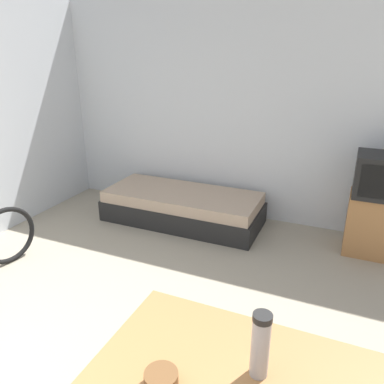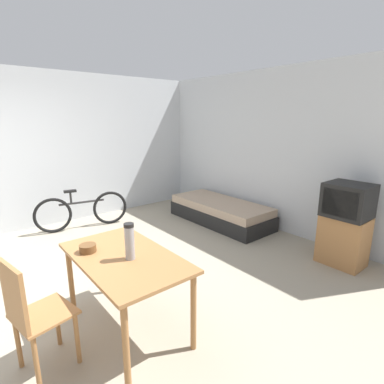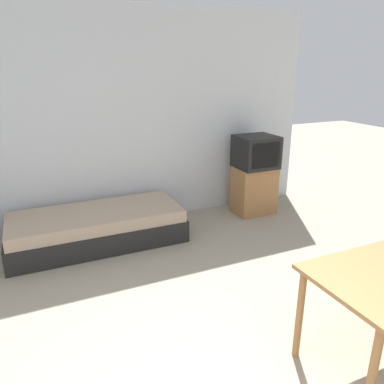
{
  "view_description": "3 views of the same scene",
  "coord_description": "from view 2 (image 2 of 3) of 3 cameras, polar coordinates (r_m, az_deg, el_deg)",
  "views": [
    {
      "loc": [
        1.49,
        -0.5,
        2.08
      ],
      "look_at": [
        0.24,
        2.37,
        0.88
      ],
      "focal_mm": 35.0,
      "sensor_mm": 36.0,
      "label": 1
    },
    {
      "loc": [
        3.4,
        -0.31,
        1.91
      ],
      "look_at": [
        0.39,
        2.17,
        0.93
      ],
      "focal_mm": 28.0,
      "sensor_mm": 36.0,
      "label": 2
    },
    {
      "loc": [
        -1.0,
        -0.63,
        2.01
      ],
      "look_at": [
        0.31,
        2.28,
        0.92
      ],
      "focal_mm": 35.0,
      "sensor_mm": 36.0,
      "label": 3
    }
  ],
  "objects": [
    {
      "name": "thermos_flask",
      "position": [
        2.6,
        -11.82,
        -8.92
      ],
      "size": [
        0.09,
        0.09,
        0.32
      ],
      "color": "#99999E",
      "rests_on": "dining_table"
    },
    {
      "name": "daybed",
      "position": [
        5.62,
        5.39,
        -3.77
      ],
      "size": [
        1.99,
        0.84,
        0.4
      ],
      "color": "black",
      "rests_on": "ground_plane"
    },
    {
      "name": "mate_bowl",
      "position": [
        2.88,
        -19.23,
        -10.09
      ],
      "size": [
        0.15,
        0.15,
        0.07
      ],
      "color": "brown",
      "rests_on": "dining_table"
    },
    {
      "name": "wall_left",
      "position": [
        6.16,
        -17.56,
        8.19
      ],
      "size": [
        0.06,
        4.98,
        2.7
      ],
      "color": "silver",
      "rests_on": "ground_plane"
    },
    {
      "name": "wooden_chair",
      "position": [
        2.64,
        -28.32,
        -19.47
      ],
      "size": [
        0.46,
        0.46,
        0.94
      ],
      "color": "#9E6B3D",
      "rests_on": "ground_plane"
    },
    {
      "name": "tv",
      "position": [
        4.39,
        27.15,
        -5.34
      ],
      "size": [
        0.55,
        0.48,
        1.1
      ],
      "color": "#9E6B3D",
      "rests_on": "ground_plane"
    },
    {
      "name": "bicycle",
      "position": [
        5.6,
        -20.15,
        -3.38
      ],
      "size": [
        0.35,
        1.54,
        0.71
      ],
      "color": "black",
      "rests_on": "ground_plane"
    },
    {
      "name": "dining_table",
      "position": [
        2.78,
        -12.67,
        -13.38
      ],
      "size": [
        1.28,
        0.73,
        0.73
      ],
      "color": "#9E6B3D",
      "rests_on": "ground_plane"
    },
    {
      "name": "wall_back",
      "position": [
        5.53,
        12.38,
        7.92
      ],
      "size": [
        5.5,
        0.06,
        2.7
      ],
      "color": "silver",
      "rests_on": "ground_plane"
    },
    {
      "name": "ground_plane",
      "position": [
        3.91,
        -31.02,
        -17.38
      ],
      "size": [
        20.0,
        20.0,
        0.0
      ],
      "primitive_type": "plane",
      "color": "#9E937F"
    }
  ]
}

